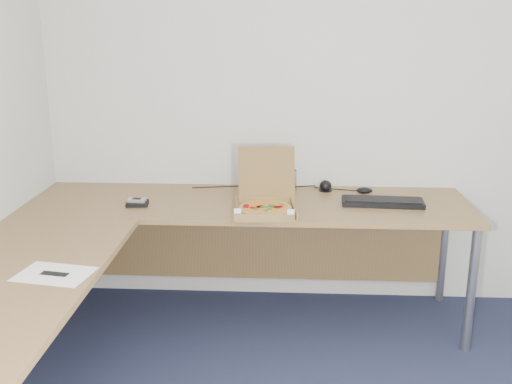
# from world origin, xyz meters

# --- Properties ---
(room_shell) EXTENTS (3.50, 3.50, 2.50)m
(room_shell) POSITION_xyz_m (0.00, 0.00, 1.25)
(room_shell) COLOR beige
(room_shell) RESTS_ON ground
(desk) EXTENTS (2.50, 2.20, 0.73)m
(desk) POSITION_xyz_m (-0.82, 0.97, 0.70)
(desk) COLOR olive
(desk) RESTS_ON ground
(pizza_box) EXTENTS (0.31, 0.37, 0.32)m
(pizza_box) POSITION_xyz_m (-0.40, 1.21, 0.77)
(pizza_box) COLOR olive
(pizza_box) RESTS_ON desk
(drinking_glass) EXTENTS (0.07, 0.07, 0.13)m
(drinking_glass) POSITION_xyz_m (-0.26, 1.64, 0.79)
(drinking_glass) COLOR white
(drinking_glass) RESTS_ON desk
(keyboard) EXTENTS (0.46, 0.19, 0.03)m
(keyboard) POSITION_xyz_m (0.25, 1.38, 0.74)
(keyboard) COLOR black
(keyboard) RESTS_ON desk
(mouse) EXTENTS (0.11, 0.09, 0.03)m
(mouse) POSITION_xyz_m (0.18, 1.60, 0.75)
(mouse) COLOR black
(mouse) RESTS_ON desk
(wallet) EXTENTS (0.13, 0.11, 0.02)m
(wallet) POSITION_xyz_m (-1.11, 1.29, 0.74)
(wallet) COLOR black
(wallet) RESTS_ON desk
(phone) EXTENTS (0.10, 0.06, 0.02)m
(phone) POSITION_xyz_m (-1.11, 1.29, 0.76)
(phone) COLOR #B2B5BA
(phone) RESTS_ON wallet
(paper_sheet) EXTENTS (0.33, 0.26, 0.00)m
(paper_sheet) POSITION_xyz_m (-1.22, 0.34, 0.73)
(paper_sheet) COLOR white
(paper_sheet) RESTS_ON desk
(dome_speaker) EXTENTS (0.08, 0.08, 0.07)m
(dome_speaker) POSITION_xyz_m (-0.05, 1.64, 0.76)
(dome_speaker) COLOR black
(dome_speaker) RESTS_ON desk
(cable_bundle) EXTENTS (0.53, 0.11, 0.01)m
(cable_bundle) POSITION_xyz_m (-0.34, 1.68, 0.73)
(cable_bundle) COLOR black
(cable_bundle) RESTS_ON desk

